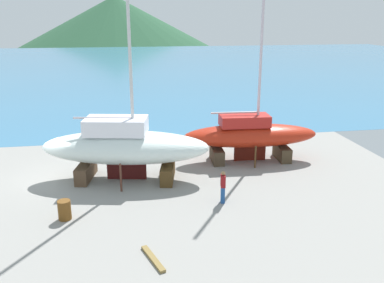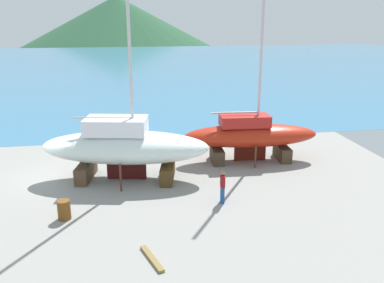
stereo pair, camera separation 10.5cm
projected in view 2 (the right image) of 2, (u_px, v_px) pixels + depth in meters
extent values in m
plane|color=gray|center=(43.00, 207.00, 20.80)|extent=(42.75, 42.75, 0.00)
cube|color=teal|center=(101.00, 67.00, 77.39)|extent=(170.08, 98.56, 0.01)
cone|color=#254F33|center=(118.00, 37.00, 179.37)|extent=(133.16, 133.16, 34.33)
cube|color=#4D361A|center=(168.00, 172.00, 24.13)|extent=(1.17, 2.67, 0.97)
cube|color=brown|center=(86.00, 171.00, 24.26)|extent=(1.17, 2.67, 0.97)
cylinder|color=#4B391C|center=(132.00, 156.00, 25.79)|extent=(0.12, 0.12, 1.60)
cylinder|color=#512E23|center=(121.00, 178.00, 22.41)|extent=(0.12, 0.12, 1.60)
ellipsoid|color=white|center=(126.00, 147.00, 23.76)|extent=(10.06, 4.97, 1.82)
cube|color=#43110F|center=(127.00, 172.00, 24.21)|extent=(2.29, 0.51, 1.28)
cube|color=white|center=(116.00, 126.00, 23.40)|extent=(3.77, 2.55, 0.91)
cylinder|color=silver|center=(129.00, 30.00, 21.83)|extent=(0.18, 0.18, 11.40)
cylinder|color=#C2B7C3|center=(103.00, 118.00, 23.28)|extent=(3.33, 0.75, 0.12)
cube|color=#463624|center=(282.00, 153.00, 27.52)|extent=(0.81, 2.10, 0.93)
cube|color=#453526|center=(217.00, 155.00, 27.08)|extent=(0.81, 2.10, 0.93)
cylinder|color=#522F2A|center=(245.00, 144.00, 28.57)|extent=(0.12, 0.12, 1.44)
cylinder|color=#55361C|center=(255.00, 157.00, 25.88)|extent=(0.12, 0.12, 1.44)
ellipsoid|color=#B12511|center=(251.00, 135.00, 26.93)|extent=(8.95, 3.06, 1.45)
cube|color=#54150C|center=(250.00, 153.00, 27.29)|extent=(2.12, 0.20, 1.01)
cube|color=#AF201A|center=(245.00, 121.00, 26.59)|extent=(3.26, 1.72, 0.72)
cylinder|color=silver|center=(263.00, 26.00, 24.96)|extent=(0.17, 0.17, 12.43)
cylinder|color=beige|center=(235.00, 113.00, 26.36)|extent=(3.09, 0.29, 0.12)
cube|color=#204A89|center=(222.00, 195.00, 21.15)|extent=(0.26, 0.37, 0.88)
cube|color=maroon|center=(223.00, 181.00, 20.93)|extent=(0.31, 0.47, 0.62)
sphere|color=olive|center=(223.00, 173.00, 20.81)|extent=(0.22, 0.22, 0.22)
cylinder|color=brown|center=(64.00, 210.00, 19.43)|extent=(0.85, 0.85, 0.95)
cube|color=olive|center=(152.00, 259.00, 16.27)|extent=(0.85, 1.95, 0.12)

